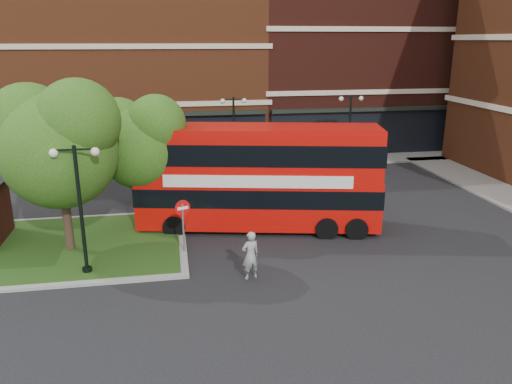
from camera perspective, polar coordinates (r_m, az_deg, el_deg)
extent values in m
plane|color=black|center=(19.91, -2.78, -8.45)|extent=(120.00, 120.00, 0.00)
cube|color=slate|center=(35.45, -6.13, 3.06)|extent=(44.00, 3.00, 0.12)
cube|color=brown|center=(42.29, -18.40, 14.09)|extent=(26.00, 12.00, 14.00)
cube|color=#471911|center=(44.85, 11.68, 15.99)|extent=(18.00, 12.00, 16.00)
cube|color=gray|center=(23.27, -23.83, -5.93)|extent=(12.60, 7.60, 0.12)
cube|color=#19380F|center=(23.26, -23.83, -5.90)|extent=(12.00, 7.00, 0.15)
cylinder|color=#2D2116|center=(21.83, -20.90, -1.72)|extent=(0.36, 0.36, 3.92)
sphere|color=#234912|center=(21.24, -21.57, 4.37)|extent=(4.60, 4.60, 4.60)
sphere|color=#234912|center=(22.00, -24.44, 6.87)|extent=(3.45, 3.45, 3.45)
sphere|color=#234912|center=(20.40, -19.66, 7.71)|extent=(3.22, 3.22, 3.22)
cylinder|color=#2D2116|center=(23.89, -12.72, 0.00)|extent=(0.36, 0.36, 3.47)
sphere|color=#234912|center=(23.37, -13.05, 4.95)|extent=(3.80, 3.80, 3.80)
sphere|color=#234912|center=(23.86, -15.41, 6.99)|extent=(2.85, 2.85, 2.85)
sphere|color=#234912|center=(22.76, -11.36, 7.61)|extent=(2.66, 2.66, 2.66)
cylinder|color=black|center=(19.33, -19.37, -2.23)|extent=(0.14, 0.14, 5.00)
cylinder|color=black|center=(20.20, -18.71, -8.54)|extent=(0.36, 0.36, 0.30)
cube|color=black|center=(18.73, -20.07, 4.57)|extent=(1.40, 0.06, 0.06)
sphere|color=#F2EACC|center=(18.89, -22.13, 4.14)|extent=(0.32, 0.32, 0.32)
sphere|color=#F2EACC|center=(18.64, -17.92, 4.41)|extent=(0.32, 0.32, 0.32)
cylinder|color=black|center=(33.17, -2.55, 6.49)|extent=(0.14, 0.14, 5.00)
cylinder|color=black|center=(33.68, -2.50, 2.56)|extent=(0.36, 0.36, 0.30)
cube|color=black|center=(32.82, -2.60, 10.53)|extent=(1.40, 0.06, 0.06)
sphere|color=#F2EACC|center=(32.75, -3.83, 10.32)|extent=(0.32, 0.32, 0.32)
sphere|color=#F2EACC|center=(32.93, -1.37, 10.39)|extent=(0.32, 0.32, 0.32)
cylinder|color=black|center=(35.08, 10.62, 6.80)|extent=(0.14, 0.14, 5.00)
cylinder|color=black|center=(35.56, 10.41, 3.07)|extent=(0.36, 0.36, 0.30)
cube|color=black|center=(34.75, 10.83, 10.61)|extent=(1.40, 0.06, 0.06)
sphere|color=#F2EACC|center=(34.52, 9.71, 10.46)|extent=(0.32, 0.32, 0.32)
sphere|color=#F2EACC|center=(35.01, 11.91, 10.43)|extent=(0.32, 0.32, 0.32)
cube|color=#BE0C07|center=(23.29, 0.27, -0.58)|extent=(11.37, 4.75, 2.12)
cube|color=#BE0C07|center=(22.74, 0.28, 4.51)|extent=(11.26, 4.70, 2.12)
cube|color=black|center=(22.71, 0.28, 4.77)|extent=(11.37, 4.75, 0.96)
cube|color=silver|center=(21.73, 0.17, 1.18)|extent=(8.15, 1.75, 0.55)
imported|color=gray|center=(18.55, -0.63, -7.24)|extent=(0.78, 0.62, 1.87)
imported|color=#BABCC2|center=(34.84, -13.89, 3.52)|extent=(4.35, 2.17, 1.42)
imported|color=white|center=(35.80, 4.33, 4.32)|extent=(4.41, 1.78, 1.42)
cylinder|color=slate|center=(20.73, -8.30, -4.19)|extent=(0.08, 0.08, 2.23)
cylinder|color=red|center=(20.42, -8.40, -1.81)|extent=(0.62, 0.29, 0.65)
cube|color=white|center=(20.42, -8.40, -1.81)|extent=(0.44, 0.21, 0.12)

